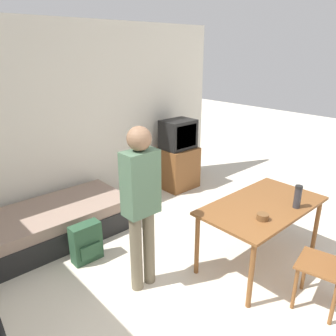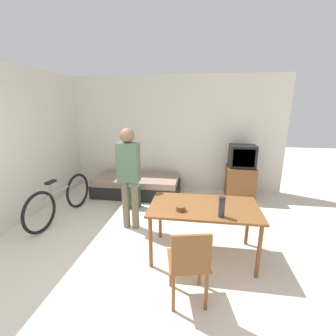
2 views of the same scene
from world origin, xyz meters
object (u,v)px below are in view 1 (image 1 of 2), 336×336
mate_bowl (263,217)px  thermos_flask (298,196)px  person_standing (141,199)px  tv (178,157)px  dining_table (262,211)px  backpack (86,243)px  wooden_chair (333,264)px  daybed (53,223)px

mate_bowl → thermos_flask: bearing=-10.7°
person_standing → mate_bowl: (0.90, -0.76, -0.21)m
tv → person_standing: size_ratio=0.71×
dining_table → backpack: dining_table is taller
person_standing → wooden_chair: bearing=-53.4°
dining_table → wooden_chair: 0.87m
backpack → tv: bearing=20.7°
tv → person_standing: 2.64m
wooden_chair → thermos_flask: size_ratio=3.53×
daybed → thermos_flask: size_ratio=7.77×
mate_bowl → daybed: bearing=118.4°
wooden_chair → person_standing: (-1.05, 1.42, 0.48)m
wooden_chair → mate_bowl: wooden_chair is taller
mate_bowl → backpack: mate_bowl is taller
daybed → dining_table: dining_table is taller
daybed → dining_table: bearing=-53.8°
person_standing → mate_bowl: bearing=-40.1°
person_standing → thermos_flask: bearing=-31.5°
daybed → backpack: backpack is taller
daybed → mate_bowl: 2.61m
daybed → tv: tv is taller
daybed → wooden_chair: size_ratio=2.20×
thermos_flask → backpack: bearing=135.0°
daybed → mate_bowl: size_ratio=16.72×
wooden_chair → backpack: (-1.28, 2.19, -0.28)m
dining_table → backpack: bearing=136.7°
tv → thermos_flask: 2.58m
dining_table → person_standing: (-1.20, 0.58, 0.32)m
tv → backpack: bearing=-159.3°
thermos_flask → person_standing: bearing=148.5°
backpack → mate_bowl: bearing=-53.5°
person_standing → thermos_flask: size_ratio=6.74×
mate_bowl → backpack: size_ratio=0.25×
thermos_flask → wooden_chair: bearing=-121.1°
person_standing → dining_table: bearing=-25.7°
tv → dining_table: 2.36m
dining_table → person_standing: 1.37m
backpack → wooden_chair: bearing=-59.7°
mate_bowl → backpack: bearing=126.5°
tv → wooden_chair: bearing=-107.9°
dining_table → tv: bearing=69.2°
dining_table → mate_bowl: bearing=-147.9°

